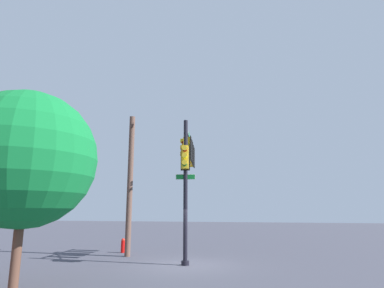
% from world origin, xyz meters
% --- Properties ---
extents(ground_plane, '(120.00, 120.00, 0.00)m').
position_xyz_m(ground_plane, '(0.00, 0.00, 0.00)').
color(ground_plane, '#3F3F4B').
extents(signal_pole_assembly, '(4.86, 1.51, 6.83)m').
position_xyz_m(signal_pole_assembly, '(1.48, 0.30, 5.09)').
color(signal_pole_assembly, black).
rests_on(signal_pole_assembly, ground_plane).
extents(utility_pole, '(1.66, 0.92, 7.89)m').
position_xyz_m(utility_pole, '(2.07, 3.84, 4.05)').
color(utility_pole, brown).
rests_on(utility_pole, ground_plane).
extents(fire_hydrant, '(0.33, 0.24, 0.83)m').
position_xyz_m(fire_hydrant, '(3.51, 4.80, 0.41)').
color(fire_hydrant, red).
rests_on(fire_hydrant, ground_plane).
extents(tree_near, '(4.44, 4.44, 6.29)m').
position_xyz_m(tree_near, '(-6.35, 3.58, 4.06)').
color(tree_near, brown).
rests_on(tree_near, ground_plane).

